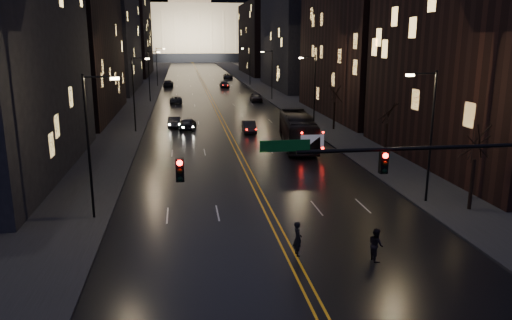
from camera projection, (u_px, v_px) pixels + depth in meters
name	position (u px, v px, depth m)	size (l,w,h in m)	color
ground	(304.00, 282.00, 23.07)	(900.00, 900.00, 0.00)	black
road	(200.00, 77.00, 148.03)	(20.00, 320.00, 0.02)	black
sidewalk_left	(152.00, 77.00, 146.03)	(8.00, 320.00, 0.16)	black
sidewalk_right	(247.00, 76.00, 150.00)	(8.00, 320.00, 0.16)	black
center_line	(200.00, 77.00, 148.03)	(0.62, 320.00, 0.01)	orange
building_left_mid	(65.00, 16.00, 68.70)	(12.00, 30.00, 28.00)	black
building_left_far	(106.00, 44.00, 106.17)	(12.00, 34.00, 20.00)	black
building_left_dist	(128.00, 35.00, 151.84)	(12.00, 40.00, 24.00)	black
building_right_near	(492.00, 26.00, 42.43)	(12.00, 26.00, 24.00)	black
building_right_mid	(299.00, 29.00, 111.41)	(12.00, 34.00, 26.00)	black
building_right_dist	(264.00, 39.00, 158.02)	(12.00, 40.00, 22.00)	black
capitol	(190.00, 27.00, 259.33)	(90.00, 50.00, 58.50)	black
traffic_signal	(433.00, 171.00, 22.70)	(17.29, 0.45, 7.00)	black
streetlamp_right_near	(429.00, 130.00, 33.01)	(2.13, 0.25, 9.00)	black
streetlamp_left_near	(91.00, 139.00, 29.95)	(2.13, 0.25, 9.00)	black
streetlamp_right_mid	(313.00, 88.00, 61.85)	(2.13, 0.25, 9.00)	black
streetlamp_left_mid	(135.00, 90.00, 58.79)	(2.13, 0.25, 9.00)	black
streetlamp_right_far	(271.00, 72.00, 90.69)	(2.13, 0.25, 9.00)	black
streetlamp_left_far	(150.00, 73.00, 87.63)	(2.13, 0.25, 9.00)	black
streetlamp_right_dist	(249.00, 64.00, 119.53)	(2.13, 0.25, 9.00)	black
streetlamp_left_dist	(158.00, 65.00, 116.46)	(2.13, 0.25, 9.00)	black
tree_right_near	(476.00, 143.00, 31.53)	(2.40, 2.40, 6.65)	black
tree_right_mid	(388.00, 112.00, 44.99)	(2.40, 2.40, 6.65)	black
tree_right_far	(335.00, 93.00, 60.37)	(2.40, 2.40, 6.65)	black
bus	(298.00, 131.00, 51.69)	(2.87, 12.25, 3.41)	black
oncoming_car_a	(188.00, 124.00, 61.61)	(1.81, 4.50, 1.53)	black
oncoming_car_b	(175.00, 122.00, 63.49)	(1.50, 4.29, 1.41)	black
oncoming_car_c	(176.00, 100.00, 86.99)	(2.11, 4.57, 1.27)	black
oncoming_car_d	(168.00, 83.00, 116.88)	(2.25, 5.53, 1.60)	black
receding_car_a	(249.00, 127.00, 59.80)	(1.50, 4.29, 1.41)	black
receding_car_b	(256.00, 97.00, 89.06)	(1.95, 4.85, 1.65)	black
receding_car_c	(224.00, 85.00, 114.69)	(1.96, 4.83, 1.40)	black
receding_car_d	(228.00, 76.00, 139.97)	(2.48, 5.38, 1.49)	black
pedestrian_a	(298.00, 239.00, 25.73)	(0.68, 0.44, 1.86)	black
pedestrian_b	(376.00, 244.00, 25.18)	(0.84, 0.46, 1.72)	black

